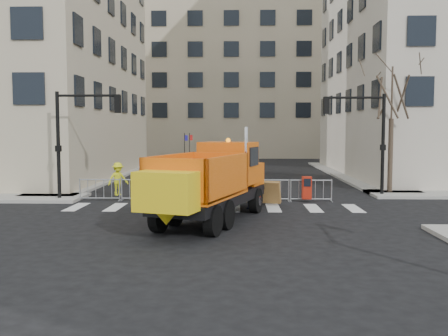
{
  "coord_description": "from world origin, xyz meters",
  "views": [
    {
      "loc": [
        0.95,
        -16.89,
        3.57
      ],
      "look_at": [
        0.36,
        2.5,
        2.05
      ],
      "focal_mm": 40.0,
      "sensor_mm": 36.0,
      "label": 1
    }
  ],
  "objects_px": {
    "plow_truck": "(210,180)",
    "cop_a": "(251,186)",
    "newspaper_box": "(307,188)",
    "worker": "(118,179)",
    "cop_c": "(219,189)",
    "cop_b": "(222,182)"
  },
  "relations": [
    {
      "from": "cop_b",
      "to": "worker",
      "type": "xyz_separation_m",
      "value": [
        -5.39,
        1.45,
        -0.02
      ]
    },
    {
      "from": "cop_a",
      "to": "worker",
      "type": "relative_size",
      "value": 1.21
    },
    {
      "from": "cop_b",
      "to": "cop_c",
      "type": "bearing_deg",
      "value": 89.49
    },
    {
      "from": "cop_a",
      "to": "worker",
      "type": "height_order",
      "value": "cop_a"
    },
    {
      "from": "plow_truck",
      "to": "cop_b",
      "type": "xyz_separation_m",
      "value": [
        0.25,
        5.09,
        -0.6
      ]
    },
    {
      "from": "cop_c",
      "to": "worker",
      "type": "distance_m",
      "value": 5.93
    },
    {
      "from": "cop_c",
      "to": "worker",
      "type": "height_order",
      "value": "worker"
    },
    {
      "from": "cop_c",
      "to": "worker",
      "type": "xyz_separation_m",
      "value": [
        -5.32,
        2.63,
        0.17
      ]
    },
    {
      "from": "newspaper_box",
      "to": "cop_c",
      "type": "bearing_deg",
      "value": -158.56
    },
    {
      "from": "newspaper_box",
      "to": "cop_b",
      "type": "bearing_deg",
      "value": -173.52
    },
    {
      "from": "cop_c",
      "to": "worker",
      "type": "relative_size",
      "value": 0.98
    },
    {
      "from": "plow_truck",
      "to": "newspaper_box",
      "type": "xyz_separation_m",
      "value": [
        4.41,
        5.53,
        -0.92
      ]
    },
    {
      "from": "cop_a",
      "to": "cop_c",
      "type": "relative_size",
      "value": 1.23
    },
    {
      "from": "cop_a",
      "to": "cop_b",
      "type": "bearing_deg",
      "value": -78.64
    },
    {
      "from": "plow_truck",
      "to": "cop_a",
      "type": "xyz_separation_m",
      "value": [
        1.65,
        3.34,
        -0.59
      ]
    },
    {
      "from": "cop_a",
      "to": "worker",
      "type": "distance_m",
      "value": 7.51
    },
    {
      "from": "plow_truck",
      "to": "cop_a",
      "type": "distance_m",
      "value": 3.77
    },
    {
      "from": "cop_a",
      "to": "newspaper_box",
      "type": "bearing_deg",
      "value": -168.73
    },
    {
      "from": "cop_c",
      "to": "newspaper_box",
      "type": "xyz_separation_m",
      "value": [
        4.23,
        1.62,
        -0.14
      ]
    },
    {
      "from": "newspaper_box",
      "to": "cop_a",
      "type": "bearing_deg",
      "value": -141.06
    },
    {
      "from": "cop_a",
      "to": "plow_truck",
      "type": "bearing_deg",
      "value": 36.48
    },
    {
      "from": "plow_truck",
      "to": "worker",
      "type": "height_order",
      "value": "plow_truck"
    }
  ]
}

